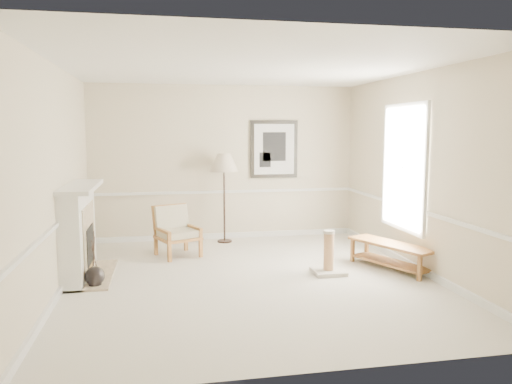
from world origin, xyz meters
The scene contains 8 objects.
ground centered at (0.00, 0.00, 0.00)m, with size 5.50×5.50×0.00m, color silver.
room centered at (0.14, 0.08, 1.87)m, with size 5.04×5.54×2.92m.
fireplace centered at (-2.34, 0.60, 0.64)m, with size 0.64×1.64×1.31m.
floor_vase centered at (-2.09, 0.05, 0.14)m, with size 0.26×0.26×0.76m.
armchair centered at (-0.98, 1.59, 0.44)m, with size 0.83×0.85×0.83m.
floor_lamp centered at (-0.06, 2.40, 1.43)m, with size 0.63×0.63×1.64m.
bench centered at (2.15, 0.12, 0.26)m, with size 0.94×1.43×0.40m.
scratching_post centered at (1.16, 0.07, 0.20)m, with size 0.45×0.45×0.64m.
Camera 1 is at (-1.20, -6.62, 2.06)m, focal length 35.00 mm.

